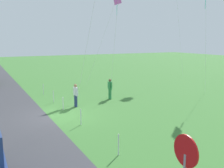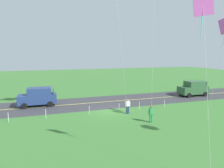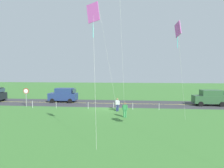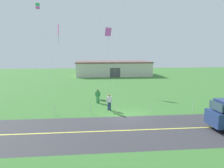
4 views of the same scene
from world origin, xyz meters
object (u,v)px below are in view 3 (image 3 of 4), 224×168
at_px(car_suv_foreground, 64,95).
at_px(person_adult_companion, 125,109).
at_px(stop_sign, 26,94).
at_px(person_adult_near, 117,104).
at_px(car_parked_west_far, 210,97).
at_px(kite_yellow_high, 178,31).
at_px(kite_green_far, 93,15).

distance_m(car_suv_foreground, person_adult_companion, 13.92).
bearing_deg(stop_sign, person_adult_near, 171.72).
distance_m(car_parked_west_far, stop_sign, 26.07).
bearing_deg(person_adult_companion, person_adult_near, -66.87).
height_order(car_suv_foreground, car_parked_west_far, same).
relative_size(person_adult_near, kite_yellow_high, 0.17).
xyz_separation_m(car_suv_foreground, person_adult_companion, (-10.14, 9.53, -0.29)).
relative_size(car_suv_foreground, kite_yellow_high, 0.48).
bearing_deg(stop_sign, person_adult_companion, 160.01).
distance_m(stop_sign, kite_green_far, 18.83).
bearing_deg(kite_green_far, kite_yellow_high, -143.78).
bearing_deg(stop_sign, car_parked_west_far, -172.28).
bearing_deg(car_suv_foreground, kite_green_far, 115.63).
relative_size(car_parked_west_far, person_adult_near, 2.75).
bearing_deg(stop_sign, car_suv_foreground, -130.02).
height_order(stop_sign, person_adult_near, stop_sign).
bearing_deg(kite_green_far, stop_sign, -46.72).
xyz_separation_m(car_parked_west_far, stop_sign, (25.82, 3.50, 0.65)).
bearing_deg(kite_yellow_high, car_suv_foreground, -40.36).
xyz_separation_m(car_suv_foreground, car_parked_west_far, (-22.06, 0.98, 0.00)).
distance_m(car_parked_west_far, person_adult_near, 14.03).
xyz_separation_m(car_suv_foreground, stop_sign, (3.76, 4.48, 0.65)).
xyz_separation_m(stop_sign, kite_yellow_high, (-18.53, 8.07, 6.54)).
height_order(person_adult_near, kite_yellow_high, kite_yellow_high).
bearing_deg(kite_yellow_high, person_adult_companion, -33.06).
relative_size(stop_sign, kite_yellow_high, 0.28).
height_order(person_adult_near, person_adult_companion, same).
bearing_deg(person_adult_companion, stop_sign, -14.89).
height_order(car_parked_west_far, stop_sign, stop_sign).
relative_size(person_adult_near, kite_green_far, 0.17).
bearing_deg(person_adult_near, person_adult_companion, 170.50).
bearing_deg(kite_yellow_high, person_adult_near, -47.57).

